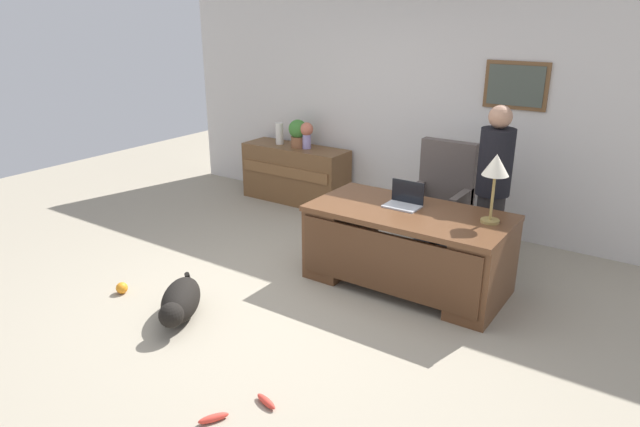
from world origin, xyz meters
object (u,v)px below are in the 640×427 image
object	(u,v)px
vase_empty	(279,134)
dog_toy_bone	(213,418)
desk	(406,246)
laptop	(405,200)
armchair	(440,203)
dog_toy_ball	(122,288)
credenza	(296,174)
person_standing	(493,188)
dog_lying	(180,302)
vase_with_flowers	(307,133)
dog_toy_plush	(266,401)
desk_lamp	(496,169)
potted_plant	(298,132)

from	to	relation	value
vase_empty	dog_toy_bone	size ratio (longest dim) A/B	1.45
desk	laptop	world-z (taller)	laptop
armchair	dog_toy_ball	bearing A→B (deg)	-126.53
vase_empty	credenza	bearing A→B (deg)	-0.32
credenza	person_standing	xyz separation A→B (m)	(2.83, -0.64, 0.46)
desk	dog_lying	xyz separation A→B (m)	(-1.28, -1.60, -0.25)
vase_with_flowers	person_standing	bearing A→B (deg)	-13.74
person_standing	dog_toy_plush	world-z (taller)	person_standing
dog_toy_ball	vase_with_flowers	bearing A→B (deg)	91.56
armchair	dog_lying	size ratio (longest dim) A/B	1.63
armchair	desk	bearing A→B (deg)	-83.64
desk	dog_toy_ball	distance (m)	2.63
laptop	desk_lamp	distance (m)	0.89
dog_lying	person_standing	bearing A→B (deg)	53.30
armchair	person_standing	xyz separation A→B (m)	(0.61, -0.24, 0.33)
credenza	person_standing	world-z (taller)	person_standing
credenza	vase_empty	world-z (taller)	vase_empty
dog_toy_bone	dog_toy_plush	distance (m)	0.36
desk	dog_toy_ball	xyz separation A→B (m)	(-2.06, -1.59, -0.35)
dog_lying	laptop	bearing A→B (deg)	55.47
vase_empty	dog_toy_ball	bearing A→B (deg)	-80.10
laptop	vase_empty	world-z (taller)	vase_empty
desk	armchair	distance (m)	1.04
desk_lamp	potted_plant	xyz separation A→B (m)	(-2.98, 1.29, -0.26)
desk	person_standing	distance (m)	1.03
desk_lamp	dog_lying	bearing A→B (deg)	-138.55
armchair	dog_toy_plush	size ratio (longest dim) A/B	6.07
dog_lying	desk_lamp	size ratio (longest dim) A/B	1.18
credenza	desk_lamp	xyz separation A→B (m)	(3.02, -1.29, 0.83)
dog_toy_bone	desk_lamp	bearing A→B (deg)	71.14
dog_lying	vase_empty	bearing A→B (deg)	113.36
credenza	dog_toy_plush	distance (m)	4.20
vase_empty	dog_toy_ball	size ratio (longest dim) A/B	2.70
desk	credenza	xyz separation A→B (m)	(-2.33, 1.43, -0.03)
vase_with_flowers	desk_lamp	bearing A→B (deg)	-24.41
laptop	credenza	bearing A→B (deg)	149.58
person_standing	vase_empty	distance (m)	3.15
desk	vase_empty	distance (m)	3.00
person_standing	dog_toy_ball	xyz separation A→B (m)	(-2.56, -2.38, -0.79)
potted_plant	dog_lying	bearing A→B (deg)	-71.67
armchair	vase_with_flowers	distance (m)	2.11
dog_lying	vase_empty	xyz separation A→B (m)	(-1.31, 3.03, 0.74)
potted_plant	laptop	bearing A→B (deg)	-30.97
laptop	dog_toy_bone	size ratio (longest dim) A/B	1.63
desk	dog_toy_bone	size ratio (longest dim) A/B	9.10
vase_with_flowers	armchair	bearing A→B (deg)	-11.21
vase_empty	dog_toy_plush	bearing A→B (deg)	-53.24
desk	armchair	xyz separation A→B (m)	(-0.11, 1.03, 0.10)
dog_lying	desk	bearing A→B (deg)	51.27
person_standing	vase_empty	xyz separation A→B (m)	(-3.08, 0.65, 0.05)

